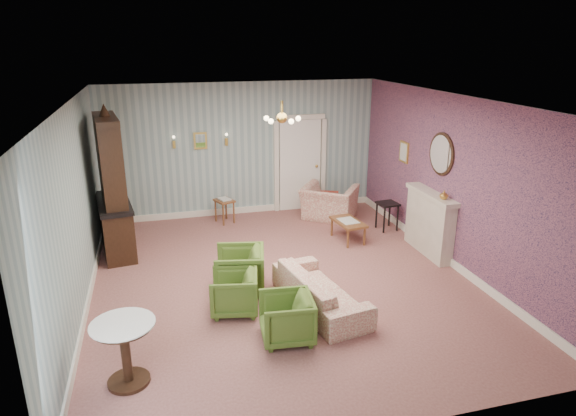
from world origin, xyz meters
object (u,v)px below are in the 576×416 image
object	(u,v)px
olive_chair_b	(234,290)
pedestal_table	(126,353)
olive_chair_c	(240,268)
dresser	(111,182)
fireplace	(429,223)
coffee_table	(348,230)
side_table_black	(387,216)
olive_chair_a	(286,316)
wingback_chair	(329,197)
sofa_chintz	(320,284)

from	to	relation	value
olive_chair_b	pedestal_table	distance (m)	1.92
olive_chair_c	dresser	distance (m)	3.01
olive_chair_b	fireplace	size ratio (longest dim) A/B	0.48
olive_chair_c	coffee_table	xyz separation A→B (m)	(2.39, 1.49, -0.18)
olive_chair_b	side_table_black	bearing A→B (deg)	136.09
olive_chair_b	olive_chair_a	bearing A→B (deg)	43.11
dresser	coffee_table	distance (m)	4.50
fireplace	olive_chair_a	bearing A→B (deg)	-147.45
wingback_chair	side_table_black	distance (m)	1.35
wingback_chair	side_table_black	world-z (taller)	wingback_chair
dresser	pedestal_table	xyz separation A→B (m)	(0.30, -4.02, -0.93)
fireplace	side_table_black	xyz separation A→B (m)	(-0.21, 1.28, -0.29)
wingback_chair	pedestal_table	bearing A→B (deg)	85.46
coffee_table	dresser	bearing A→B (deg)	171.63
fireplace	sofa_chintz	bearing A→B (deg)	-151.55
olive_chair_a	sofa_chintz	size ratio (longest dim) A/B	0.36
olive_chair_b	side_table_black	distance (m)	4.33
sofa_chintz	pedestal_table	size ratio (longest dim) A/B	2.38
olive_chair_a	side_table_black	distance (m)	4.51
sofa_chintz	side_table_black	distance (m)	3.53
side_table_black	pedestal_table	xyz separation A→B (m)	(-5.00, -3.73, 0.10)
olive_chair_a	coffee_table	distance (m)	3.62
wingback_chair	dresser	xyz separation A→B (m)	(-4.38, -0.68, 0.84)
olive_chair_a	fireplace	size ratio (longest dim) A/B	0.49
olive_chair_a	coffee_table	size ratio (longest dim) A/B	0.85
olive_chair_c	wingback_chair	world-z (taller)	wingback_chair
side_table_black	wingback_chair	bearing A→B (deg)	133.55
sofa_chintz	side_table_black	world-z (taller)	sofa_chintz
dresser	side_table_black	world-z (taller)	dresser
sofa_chintz	coffee_table	distance (m)	2.67
wingback_chair	fireplace	xyz separation A→B (m)	(1.13, -2.24, 0.09)
dresser	coffee_table	size ratio (longest dim) A/B	3.31
wingback_chair	fireplace	size ratio (longest dim) A/B	0.79
olive_chair_b	wingback_chair	world-z (taller)	wingback_chair
olive_chair_b	dresser	xyz separation A→B (m)	(-1.73, 2.75, 0.99)
wingback_chair	pedestal_table	distance (m)	6.23
pedestal_table	olive_chair_a	bearing A→B (deg)	11.14
olive_chair_b	wingback_chair	size ratio (longest dim) A/B	0.61
olive_chair_b	dresser	world-z (taller)	dresser
side_table_black	olive_chair_a	bearing A→B (deg)	-132.14
olive_chair_c	sofa_chintz	distance (m)	1.33
olive_chair_c	coffee_table	bearing A→B (deg)	133.57
coffee_table	olive_chair_b	bearing A→B (deg)	-140.63
fireplace	olive_chair_b	bearing A→B (deg)	-162.63
dresser	pedestal_table	size ratio (longest dim) A/B	3.37
olive_chair_b	olive_chair_c	xyz separation A→B (m)	(0.19, 0.63, 0.04)
pedestal_table	olive_chair_b	bearing A→B (deg)	41.53
fireplace	pedestal_table	bearing A→B (deg)	-154.79
wingback_chair	pedestal_table	world-z (taller)	wingback_chair
olive_chair_b	olive_chair_c	distance (m)	0.66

